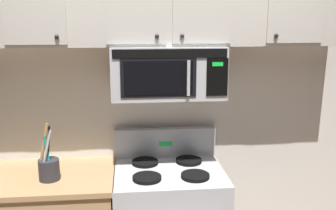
{
  "coord_description": "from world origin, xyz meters",
  "views": [
    {
      "loc": [
        -0.26,
        -2.09,
        1.94
      ],
      "look_at": [
        0.0,
        0.49,
        1.35
      ],
      "focal_mm": 41.47,
      "sensor_mm": 36.0,
      "label": 1
    }
  ],
  "objects": [
    {
      "name": "back_wall",
      "position": [
        0.0,
        0.79,
        1.35
      ],
      "size": [
        5.2,
        0.1,
        2.7
      ],
      "primitive_type": "cube",
      "color": "silver",
      "rests_on": "ground_plane"
    },
    {
      "name": "over_range_microwave",
      "position": [
        -0.0,
        0.54,
        1.58
      ],
      "size": [
        0.76,
        0.43,
        0.35
      ],
      "color": "#B7BABF"
    },
    {
      "name": "upper_cabinets",
      "position": [
        -0.0,
        0.57,
        2.02
      ],
      "size": [
        2.5,
        0.36,
        0.55
      ],
      "color": "#BCB7AD"
    },
    {
      "name": "utensil_crock_charcoal",
      "position": [
        -0.8,
        0.35,
        0.98
      ],
      "size": [
        0.14,
        0.13,
        0.37
      ],
      "color": "#2D2D33",
      "rests_on": "counter_segment"
    }
  ]
}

